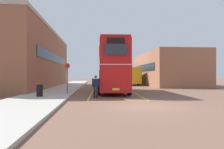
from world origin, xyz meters
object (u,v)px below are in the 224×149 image
object	(u,v)px
single_deck_bus	(126,75)
bus_stop_sign	(67,75)
pedestrian_boarding	(96,85)
litter_bin	(40,90)
double_decker_bus	(112,67)

from	to	relation	value
single_deck_bus	bus_stop_sign	distance (m)	20.31
pedestrian_boarding	bus_stop_sign	xyz separation A→B (m)	(-2.40, 2.67, 0.72)
pedestrian_boarding	bus_stop_sign	distance (m)	3.66
bus_stop_sign	litter_bin	bearing A→B (deg)	-122.72
single_deck_bus	bus_stop_sign	world-z (taller)	single_deck_bus
double_decker_bus	single_deck_bus	world-z (taller)	double_decker_bus
double_decker_bus	pedestrian_boarding	bearing A→B (deg)	-108.17
single_deck_bus	bus_stop_sign	size ratio (longest dim) A/B	3.89
single_deck_bus	pedestrian_boarding	xyz separation A→B (m)	(-5.51, -21.38, -0.68)
pedestrian_boarding	bus_stop_sign	size ratio (longest dim) A/B	0.65
double_decker_bus	litter_bin	distance (m)	7.74
single_deck_bus	pedestrian_boarding	world-z (taller)	single_deck_bus
double_decker_bus	bus_stop_sign	bearing A→B (deg)	-149.83
litter_bin	single_deck_bus	bearing A→B (deg)	65.83
bus_stop_sign	pedestrian_boarding	bearing A→B (deg)	-48.03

